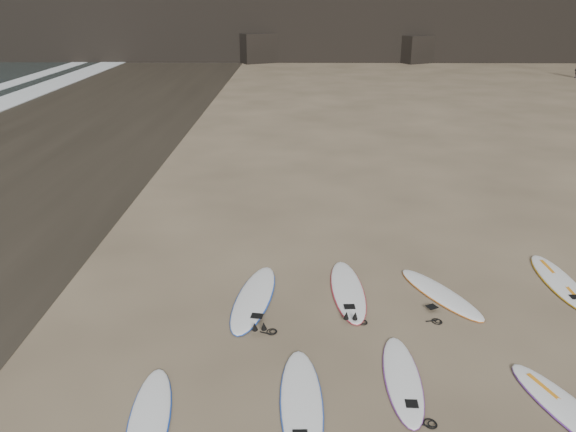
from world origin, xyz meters
The scene contains 9 objects.
ground centered at (0.00, 0.00, 0.00)m, with size 240.00×240.00×0.00m, color #897559.
surfboard_0 centered at (-4.33, -0.77, 0.04)m, with size 0.56×2.32×0.08m, color white.
surfboard_1 centered at (-2.18, -0.37, 0.05)m, with size 0.60×2.52×0.09m, color white.
surfboard_2 centered at (-0.60, 0.20, 0.04)m, with size 0.54×2.24×0.08m, color white.
surfboard_3 centered at (1.68, -0.55, 0.04)m, with size 0.58×2.42×0.09m, color white.
surfboard_5 centered at (-3.09, 2.65, 0.05)m, with size 0.65×2.69×0.10m, color white.
surfboard_6 centered at (-1.21, 2.99, 0.05)m, with size 0.62×2.57×0.09m, color white.
surfboard_7 centered at (0.63, 2.88, 0.04)m, with size 0.56×2.34×0.08m, color white.
surfboard_8 centered at (3.23, 3.41, 0.05)m, with size 0.61×2.54×0.09m, color white.
Camera 1 is at (-2.28, -7.02, 5.60)m, focal length 35.00 mm.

